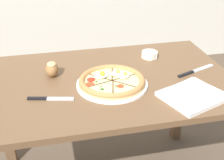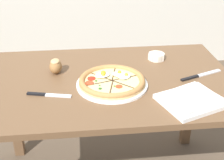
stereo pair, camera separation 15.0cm
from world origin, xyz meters
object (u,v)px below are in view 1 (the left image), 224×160
object	(u,v)px
dining_table	(107,97)
bread_piece_near	(52,69)
ramekin_bowl	(150,54)
knife_main	(50,99)
napkin_folded	(193,95)
pizza	(112,82)
knife_spare	(195,71)

from	to	relation	value
dining_table	bread_piece_near	size ratio (longest dim) A/B	14.23
ramekin_bowl	knife_main	size ratio (longest dim) A/B	0.47
knife_main	dining_table	bearing A→B (deg)	36.99
ramekin_bowl	napkin_folded	size ratio (longest dim) A/B	0.30
napkin_folded	pizza	bearing A→B (deg)	149.67
bread_piece_near	knife_main	xyz separation A→B (m)	(-0.02, -0.23, -0.04)
knife_main	napkin_folded	bearing A→B (deg)	1.42
napkin_folded	knife_spare	world-z (taller)	napkin_folded
pizza	bread_piece_near	bearing A→B (deg)	149.32
pizza	napkin_folded	bearing A→B (deg)	-30.33
napkin_folded	knife_main	bearing A→B (deg)	168.50
dining_table	knife_main	xyz separation A→B (m)	(-0.29, -0.13, 0.11)
napkin_folded	knife_main	world-z (taller)	napkin_folded
pizza	napkin_folded	size ratio (longest dim) A/B	1.08
knife_spare	pizza	bearing A→B (deg)	164.97
napkin_folded	knife_main	xyz separation A→B (m)	(-0.63, 0.13, -0.01)
knife_main	knife_spare	world-z (taller)	same
napkin_folded	knife_spare	size ratio (longest dim) A/B	1.32
pizza	napkin_folded	xyz separation A→B (m)	(0.33, -0.19, -0.00)
dining_table	bread_piece_near	distance (m)	0.32
pizza	bread_piece_near	size ratio (longest dim) A/B	3.85
ramekin_bowl	knife_spare	xyz separation A→B (m)	(0.18, -0.22, -0.02)
bread_piece_near	knife_spare	distance (m)	0.75
ramekin_bowl	knife_main	distance (m)	0.67
pizza	knife_spare	size ratio (longest dim) A/B	1.43
ramekin_bowl	bread_piece_near	xyz separation A→B (m)	(-0.56, -0.11, 0.02)
pizza	knife_main	world-z (taller)	pizza
dining_table	pizza	distance (m)	0.14
napkin_folded	knife_main	size ratio (longest dim) A/B	1.54
napkin_folded	knife_spare	xyz separation A→B (m)	(0.13, 0.24, -0.01)
napkin_folded	bread_piece_near	bearing A→B (deg)	149.51
knife_spare	knife_main	bearing A→B (deg)	167.40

